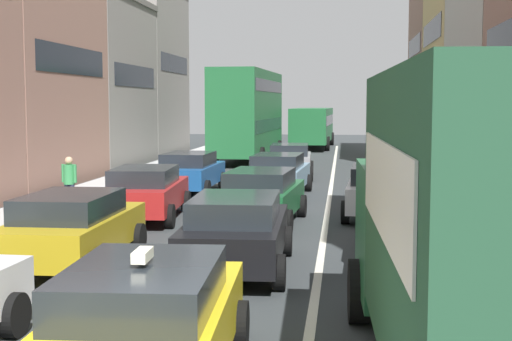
{
  "coord_description": "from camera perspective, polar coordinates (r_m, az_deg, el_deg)",
  "views": [
    {
      "loc": [
        2.14,
        -5.84,
        3.27
      ],
      "look_at": [
        0.0,
        12.0,
        1.6
      ],
      "focal_mm": 50.93,
      "sensor_mm": 36.0,
      "label": 1
    }
  ],
  "objects": [
    {
      "name": "lane_stripe_right",
      "position": [
        26.05,
        5.82,
        -1.92
      ],
      "size": [
        0.16,
        60.0,
        0.01
      ],
      "primitive_type": "cube",
      "color": "silver",
      "rests_on": "ground"
    },
    {
      "name": "removalist_box_truck",
      "position": [
        8.02,
        18.01,
        -4.25
      ],
      "size": [
        2.92,
        7.78,
        3.58
      ],
      "rotation": [
        0.0,
        0.0,
        1.61
      ],
      "color": "#1E5933",
      "rests_on": "ground"
    },
    {
      "name": "sedan_left_lane_third",
      "position": [
        20.62,
        -8.67,
        -1.64
      ],
      "size": [
        2.3,
        4.41,
        1.49
      ],
      "rotation": [
        0.0,
        0.0,
        1.64
      ],
      "color": "#A51E1E",
      "rests_on": "ground"
    },
    {
      "name": "bus_far_queue_secondary",
      "position": [
        53.19,
        4.46,
        3.67
      ],
      "size": [
        3.03,
        10.57,
        2.9
      ],
      "rotation": [
        0.0,
        0.0,
        1.54
      ],
      "color": "#1E6033",
      "rests_on": "ground"
    },
    {
      "name": "wagon_left_lane_second",
      "position": [
        15.0,
        -14.19,
        -4.34
      ],
      "size": [
        2.1,
        4.32,
        1.49
      ],
      "rotation": [
        0.0,
        0.0,
        1.58
      ],
      "color": "#B29319",
      "rests_on": "ground"
    },
    {
      "name": "sedan_centre_lane_second",
      "position": [
        14.17,
        -1.57,
        -4.74
      ],
      "size": [
        2.17,
        4.35,
        1.49
      ],
      "rotation": [
        0.0,
        0.0,
        1.6
      ],
      "color": "black",
      "rests_on": "ground"
    },
    {
      "name": "sedan_left_lane_fourth",
      "position": [
        26.5,
        -5.23,
        -0.07
      ],
      "size": [
        2.14,
        4.34,
        1.49
      ],
      "rotation": [
        0.0,
        0.0,
        1.55
      ],
      "color": "#194C8C",
      "rests_on": "ground"
    },
    {
      "name": "sedan_right_lane_behind_truck",
      "position": [
        15.27,
        11.82,
        -4.13
      ],
      "size": [
        2.18,
        4.36,
        1.49
      ],
      "rotation": [
        0.0,
        0.0,
        1.54
      ],
      "color": "beige",
      "rests_on": "ground"
    },
    {
      "name": "bus_mid_queue_primary",
      "position": [
        41.04,
        -0.64,
        4.69
      ],
      "size": [
        3.14,
        10.6,
        5.06
      ],
      "rotation": [
        0.0,
        0.0,
        1.53
      ],
      "color": "#1E6033",
      "rests_on": "ground"
    },
    {
      "name": "wagon_right_lane_far",
      "position": [
        21.16,
        9.73,
        -1.48
      ],
      "size": [
        2.25,
        4.39,
        1.49
      ],
      "rotation": [
        0.0,
        0.0,
        1.52
      ],
      "color": "silver",
      "rests_on": "ground"
    },
    {
      "name": "taxi_centre_lane_front",
      "position": [
        8.49,
        -8.6,
        -11.68
      ],
      "size": [
        2.23,
        4.38,
        1.66
      ],
      "rotation": [
        0.0,
        0.0,
        1.62
      ],
      "color": "yellow",
      "rests_on": "ground"
    },
    {
      "name": "pedestrian_mid_sidewalk",
      "position": [
        22.72,
        -14.46,
        -0.73
      ],
      "size": [
        0.52,
        0.34,
        1.66
      ],
      "rotation": [
        0.0,
        0.0,
        4.42
      ],
      "color": "#262D47",
      "rests_on": "ground"
    },
    {
      "name": "hatchback_centre_lane_third",
      "position": [
        19.56,
        0.42,
        -1.96
      ],
      "size": [
        2.3,
        4.41,
        1.49
      ],
      "rotation": [
        0.0,
        0.0,
        1.5
      ],
      "color": "#19592D",
      "rests_on": "ground"
    },
    {
      "name": "sedan_centre_lane_fifth",
      "position": [
        31.9,
        2.67,
        0.86
      ],
      "size": [
        2.19,
        4.36,
        1.49
      ],
      "rotation": [
        0.0,
        0.0,
        1.61
      ],
      "color": "gray",
      "rests_on": "ground"
    },
    {
      "name": "coupe_centre_lane_fourth",
      "position": [
        25.62,
        1.76,
        -0.23
      ],
      "size": [
        2.26,
        4.39,
        1.49
      ],
      "rotation": [
        0.0,
        0.0,
        1.51
      ],
      "color": "#759EB7",
      "rests_on": "ground"
    },
    {
      "name": "sidewalk_left",
      "position": [
        27.49,
        -11.97,
        -1.49
      ],
      "size": [
        2.6,
        64.0,
        0.14
      ],
      "primitive_type": "cube",
      "color": "#B5B5B5",
      "rests_on": "ground"
    },
    {
      "name": "lane_stripe_left",
      "position": [
        26.32,
        -1.6,
        -1.82
      ],
      "size": [
        0.16,
        60.0,
        0.01
      ],
      "primitive_type": "cube",
      "color": "silver",
      "rests_on": "ground"
    }
  ]
}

